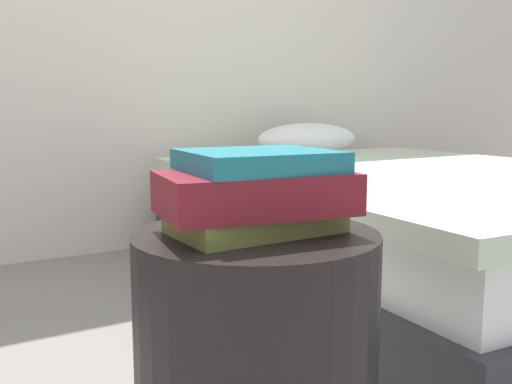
% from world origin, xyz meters
% --- Properties ---
extents(bed, '(1.65, 2.09, 0.62)m').
position_xyz_m(bed, '(1.25, 0.85, 0.23)').
color(bed, '#2D2D33').
rests_on(bed, ground_plane).
extents(side_table, '(0.39, 0.39, 0.50)m').
position_xyz_m(side_table, '(0.00, 0.00, 0.25)').
color(side_table, black).
rests_on(side_table, ground_plane).
extents(book_olive, '(0.26, 0.16, 0.03)m').
position_xyz_m(book_olive, '(0.00, -0.00, 0.52)').
color(book_olive, olive).
rests_on(book_olive, side_table).
extents(book_maroon, '(0.32, 0.22, 0.06)m').
position_xyz_m(book_maroon, '(-0.01, -0.01, 0.57)').
color(book_maroon, maroon).
rests_on(book_maroon, book_olive).
extents(book_teal, '(0.24, 0.22, 0.03)m').
position_xyz_m(book_teal, '(0.01, 0.01, 0.62)').
color(book_teal, '#1E727F').
rests_on(book_teal, book_maroon).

